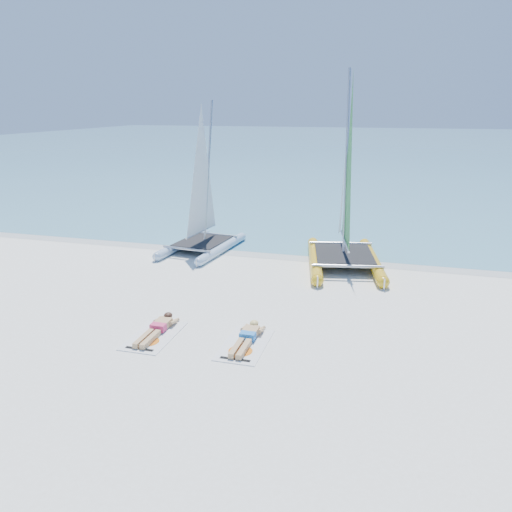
% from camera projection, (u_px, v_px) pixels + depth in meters
% --- Properties ---
extents(ground, '(140.00, 140.00, 0.00)m').
position_uv_depth(ground, '(260.00, 312.00, 13.62)').
color(ground, white).
rests_on(ground, ground).
extents(sea, '(140.00, 115.00, 0.01)m').
position_uv_depth(sea, '(374.00, 144.00, 71.72)').
color(sea, '#71AFBC').
rests_on(sea, ground).
extents(wet_sand_strip, '(140.00, 1.40, 0.01)m').
position_uv_depth(wet_sand_strip, '(298.00, 256.00, 18.70)').
color(wet_sand_strip, beige).
rests_on(wet_sand_strip, ground).
extents(catamaran_blue, '(2.48, 4.44, 5.80)m').
position_uv_depth(catamaran_blue, '(202.00, 206.00, 19.00)').
color(catamaran_blue, '#ACCAE2').
rests_on(catamaran_blue, ground).
extents(catamaran_yellow, '(3.32, 5.54, 6.87)m').
position_uv_depth(catamaran_yellow, '(345.00, 202.00, 17.43)').
color(catamaran_yellow, gold).
rests_on(catamaran_yellow, ground).
extents(towel_a, '(1.00, 1.85, 0.02)m').
position_uv_depth(towel_a, '(154.00, 335.00, 12.19)').
color(towel_a, silver).
rests_on(towel_a, ground).
extents(sunbather_a, '(0.37, 1.73, 0.26)m').
position_uv_depth(sunbather_a, '(158.00, 328.00, 12.33)').
color(sunbather_a, tan).
rests_on(sunbather_a, towel_a).
extents(towel_b, '(1.00, 1.85, 0.02)m').
position_uv_depth(towel_b, '(245.00, 345.00, 11.72)').
color(towel_b, silver).
rests_on(towel_b, ground).
extents(sunbather_b, '(0.37, 1.73, 0.26)m').
position_uv_depth(sunbather_b, '(247.00, 337.00, 11.86)').
color(sunbather_b, tan).
rests_on(sunbather_b, towel_b).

